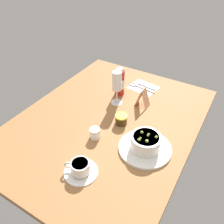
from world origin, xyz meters
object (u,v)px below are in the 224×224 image
at_px(coffee_cup, 80,168).
at_px(jam_jar, 121,119).
at_px(porridge_bowl, 145,144).
at_px(cutlery_setting, 143,87).
at_px(wine_glass, 117,83).
at_px(sauce_bottle_red, 120,82).
at_px(creamer_jug, 95,133).
at_px(menu_card, 143,98).

bearing_deg(coffee_cup, jam_jar, 1.19).
relative_size(porridge_bowl, cutlery_setting, 1.29).
distance_m(cutlery_setting, jam_jar, 0.36).
xyz_separation_m(porridge_bowl, jam_jar, (0.10, 0.17, -0.01)).
bearing_deg(wine_glass, jam_jar, -142.81).
height_order(cutlery_setting, coffee_cup, coffee_cup).
distance_m(jam_jar, sauce_bottle_red, 0.26).
relative_size(porridge_bowl, creamer_jug, 3.92).
xyz_separation_m(coffee_cup, jam_jar, (0.34, 0.01, 0.00)).
xyz_separation_m(coffee_cup, creamer_jug, (0.19, 0.06, 0.00)).
xyz_separation_m(porridge_bowl, menu_card, (0.29, 0.15, 0.02)).
distance_m(cutlery_setting, coffee_cup, 0.70).
distance_m(wine_glass, jam_jar, 0.20).
relative_size(porridge_bowl, coffee_cup, 1.69).
height_order(porridge_bowl, wine_glass, wine_glass).
relative_size(porridge_bowl, sauce_bottle_red, 1.39).
height_order(cutlery_setting, creamer_jug, creamer_jug).
relative_size(creamer_jug, wine_glass, 0.31).
xyz_separation_m(cutlery_setting, sauce_bottle_red, (-0.13, 0.09, 0.07)).
distance_m(creamer_jug, sauce_bottle_red, 0.38).
distance_m(cutlery_setting, creamer_jug, 0.50).
xyz_separation_m(wine_glass, sauce_bottle_red, (0.08, 0.03, -0.05)).
relative_size(cutlery_setting, creamer_jug, 3.05).
height_order(porridge_bowl, sauce_bottle_red, sauce_bottle_red).
bearing_deg(cutlery_setting, wine_glass, 164.89).
bearing_deg(cutlery_setting, menu_card, -156.48).
xyz_separation_m(porridge_bowl, coffee_cup, (-0.24, 0.17, -0.01)).
height_order(coffee_cup, menu_card, menu_card).
distance_m(jam_jar, menu_card, 0.19).
bearing_deg(coffee_cup, menu_card, -2.12).
distance_m(porridge_bowl, wine_glass, 0.38).
bearing_deg(coffee_cup, cutlery_setting, 4.43).
distance_m(porridge_bowl, jam_jar, 0.20).
distance_m(porridge_bowl, coffee_cup, 0.29).
xyz_separation_m(porridge_bowl, cutlery_setting, (0.45, 0.22, -0.03)).
relative_size(coffee_cup, jam_jar, 2.25).
xyz_separation_m(cutlery_setting, creamer_jug, (-0.50, 0.01, 0.02)).
height_order(cutlery_setting, jam_jar, jam_jar).
xyz_separation_m(cutlery_setting, jam_jar, (-0.36, -0.05, 0.02)).
relative_size(cutlery_setting, sauce_bottle_red, 1.08).
distance_m(porridge_bowl, menu_card, 0.32).
bearing_deg(porridge_bowl, creamer_jug, 102.34).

